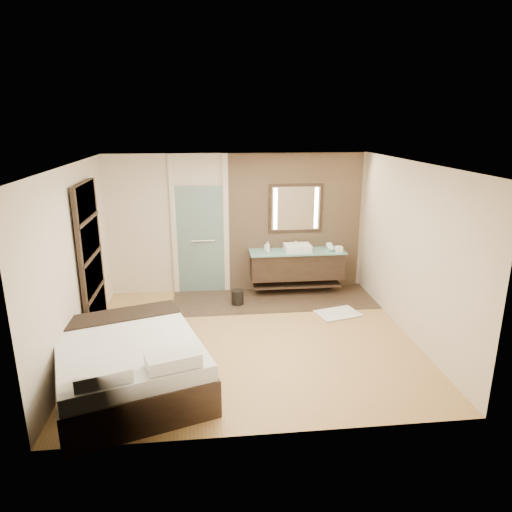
{
  "coord_description": "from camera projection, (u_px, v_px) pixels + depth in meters",
  "views": [
    {
      "loc": [
        -0.61,
        -6.42,
        3.28
      ],
      "look_at": [
        0.16,
        0.6,
        1.18
      ],
      "focal_mm": 32.0,
      "sensor_mm": 36.0,
      "label": 1
    }
  ],
  "objects": [
    {
      "name": "shoji_partition",
      "position": [
        91.0,
        259.0,
        7.09
      ],
      "size": [
        0.06,
        1.2,
        2.4
      ],
      "color": "black",
      "rests_on": "floor"
    },
    {
      "name": "soap_bottle_b",
      "position": [
        266.0,
        246.0,
        8.8
      ],
      "size": [
        0.09,
        0.1,
        0.17
      ],
      "primitive_type": "imported",
      "rotation": [
        0.0,
        0.0,
        -0.3
      ],
      "color": "#B2B2B2",
      "rests_on": "vanity"
    },
    {
      "name": "tile_strip",
      "position": [
        273.0,
        299.0,
        8.7
      ],
      "size": [
        3.8,
        1.3,
        0.01
      ],
      "primitive_type": "cube",
      "color": "#33271C",
      "rests_on": "floor"
    },
    {
      "name": "tissue_box",
      "position": [
        339.0,
        249.0,
        8.74
      ],
      "size": [
        0.14,
        0.14,
        0.1
      ],
      "primitive_type": "cube",
      "rotation": [
        0.0,
        0.0,
        0.17
      ],
      "color": "white",
      "rests_on": "vanity"
    },
    {
      "name": "cup",
      "position": [
        329.0,
        246.0,
        8.97
      ],
      "size": [
        0.17,
        0.17,
        0.1
      ],
      "primitive_type": "imported",
      "rotation": [
        0.0,
        0.0,
        -0.34
      ],
      "color": "white",
      "rests_on": "vanity"
    },
    {
      "name": "waste_bin",
      "position": [
        237.0,
        297.0,
        8.43
      ],
      "size": [
        0.28,
        0.28,
        0.28
      ],
      "primitive_type": "cylinder",
      "rotation": [
        0.0,
        0.0,
        -0.3
      ],
      "color": "black",
      "rests_on": "floor"
    },
    {
      "name": "soap_bottle_a",
      "position": [
        268.0,
        247.0,
        8.71
      ],
      "size": [
        0.09,
        0.09,
        0.2
      ],
      "primitive_type": "imported",
      "rotation": [
        0.0,
        0.0,
        -0.15
      ],
      "color": "white",
      "rests_on": "vanity"
    },
    {
      "name": "bed",
      "position": [
        129.0,
        364.0,
        5.74
      ],
      "size": [
        2.28,
        2.55,
        0.82
      ],
      "rotation": [
        0.0,
        0.0,
        0.31
      ],
      "color": "black",
      "rests_on": "floor"
    },
    {
      "name": "stone_wall",
      "position": [
        295.0,
        223.0,
        8.95
      ],
      "size": [
        2.6,
        0.08,
        2.7
      ],
      "primitive_type": "cube",
      "color": "#A07D5B",
      "rests_on": "floor"
    },
    {
      "name": "floor",
      "position": [
        250.0,
        339.0,
        7.12
      ],
      "size": [
        5.0,
        5.0,
        0.0
      ],
      "primitive_type": "plane",
      "color": "#AE8649",
      "rests_on": "ground"
    },
    {
      "name": "mirror_unit",
      "position": [
        296.0,
        208.0,
        8.81
      ],
      "size": [
        1.06,
        0.04,
        0.96
      ],
      "color": "black",
      "rests_on": "stone_wall"
    },
    {
      "name": "vanity",
      "position": [
        297.0,
        265.0,
        8.89
      ],
      "size": [
        1.85,
        0.55,
        0.88
      ],
      "color": "black",
      "rests_on": "stone_wall"
    },
    {
      "name": "soap_bottle_c",
      "position": [
        331.0,
        247.0,
        8.77
      ],
      "size": [
        0.14,
        0.14,
        0.16
      ],
      "primitive_type": "imported",
      "rotation": [
        0.0,
        0.0,
        0.11
      ],
      "color": "silver",
      "rests_on": "vanity"
    },
    {
      "name": "frosted_door",
      "position": [
        201.0,
        236.0,
        8.81
      ],
      "size": [
        1.1,
        0.12,
        2.7
      ],
      "color": "#9FCAC2",
      "rests_on": "floor"
    },
    {
      "name": "bath_mat",
      "position": [
        338.0,
        313.0,
        8.03
      ],
      "size": [
        0.82,
        0.67,
        0.02
      ],
      "primitive_type": "cube",
      "rotation": [
        0.0,
        0.0,
        0.26
      ],
      "color": "white",
      "rests_on": "floor"
    }
  ]
}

